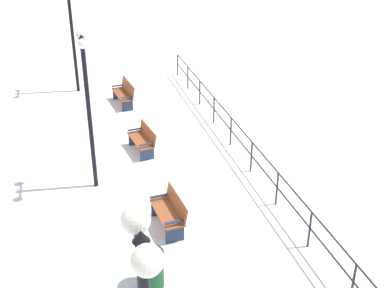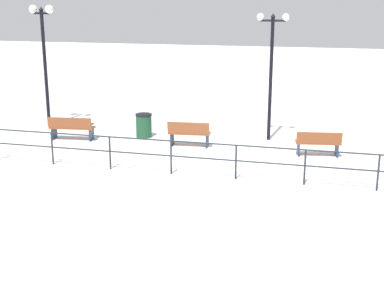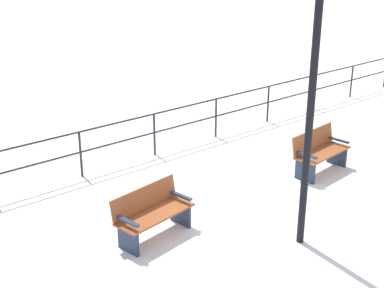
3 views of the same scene
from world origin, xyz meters
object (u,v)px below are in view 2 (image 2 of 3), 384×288
(bench_third, at_px, (189,133))
(lamppost_middle, at_px, (272,55))
(bench_second, at_px, (318,143))
(bench_fourth, at_px, (72,128))
(trash_bin, at_px, (144,125))
(lamppost_far, at_px, (43,40))

(bench_third, distance_m, lamppost_middle, 3.88)
(bench_second, xyz_separation_m, bench_fourth, (-0.11, 8.46, 0.02))
(bench_second, relative_size, bench_fourth, 0.90)
(bench_second, xyz_separation_m, trash_bin, (0.93, 6.15, 0.00))
(lamppost_middle, xyz_separation_m, lamppost_far, (0.00, 8.60, 0.34))
(bench_fourth, bearing_deg, trash_bin, -72.38)
(bench_third, relative_size, trash_bin, 1.70)
(bench_second, relative_size, bench_third, 1.01)
(bench_fourth, height_order, trash_bin, trash_bin)
(lamppost_far, bearing_deg, bench_fourth, -133.52)
(bench_fourth, bearing_deg, lamppost_far, 39.79)
(bench_second, bearing_deg, lamppost_far, 72.40)
(bench_third, bearing_deg, lamppost_far, 70.05)
(lamppost_middle, distance_m, trash_bin, 5.13)
(bench_third, height_order, bench_fourth, bench_third)
(lamppost_far, bearing_deg, trash_bin, -100.04)
(lamppost_middle, height_order, trash_bin, lamppost_middle)
(bench_third, height_order, lamppost_far, lamppost_far)
(bench_second, xyz_separation_m, lamppost_far, (1.68, 10.35, 2.88))
(lamppost_far, xyz_separation_m, trash_bin, (-0.74, -4.20, -2.88))
(bench_fourth, xyz_separation_m, trash_bin, (1.05, -2.32, -0.02))
(bench_second, relative_size, lamppost_far, 0.32)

